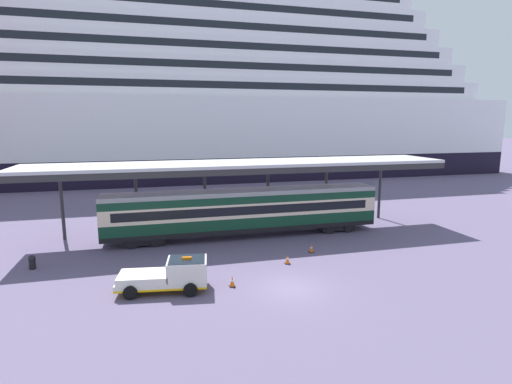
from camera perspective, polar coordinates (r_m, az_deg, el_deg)
ground_plane at (r=24.71m, az=5.01°, el=-13.51°), size 400.00×400.00×0.00m
cruise_ship at (r=75.11m, az=-22.20°, el=13.52°), size 147.91×24.61×44.03m
platform_canopy at (r=34.24m, az=-1.86°, el=3.79°), size 35.90×5.87×6.45m
train_carriage at (r=34.42m, az=-1.65°, el=-2.64°), size 23.44×2.81×4.11m
service_truck at (r=24.50m, az=-11.98°, el=-11.41°), size 5.43×2.81×2.02m
traffic_cone_near at (r=24.77m, az=-3.41°, el=-12.62°), size 0.36×0.36×0.66m
traffic_cone_mid at (r=31.05m, az=7.89°, el=-7.95°), size 0.36×0.36×0.65m
traffic_cone_far at (r=28.49m, az=4.51°, el=-9.54°), size 0.36×0.36×0.67m
quay_bollard at (r=31.32m, az=-29.29°, el=-8.65°), size 0.48×0.48×0.96m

